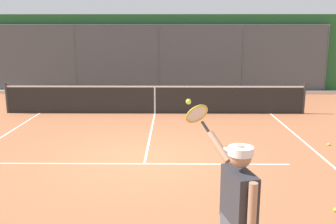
{
  "coord_description": "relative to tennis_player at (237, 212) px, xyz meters",
  "views": [
    {
      "loc": [
        -0.59,
        8.06,
        2.82
      ],
      "look_at": [
        -0.51,
        -0.07,
        1.05
      ],
      "focal_mm": 40.02,
      "sensor_mm": 36.0,
      "label": 1
    }
  ],
  "objects": [
    {
      "name": "ground_plane",
      "position": [
        1.26,
        -4.54,
        -1.02
      ],
      "size": [
        60.0,
        60.0,
        0.0
      ],
      "primitive_type": "plane",
      "color": "#A8603D"
    },
    {
      "name": "court_line_markings",
      "position": [
        1.26,
        -3.83,
        -1.01
      ],
      "size": [
        8.1,
        9.31,
        0.01
      ],
      "color": "white",
      "rests_on": "ground"
    },
    {
      "name": "fence_backdrop",
      "position": [
        1.26,
        -14.21,
        0.74
      ],
      "size": [
        18.18,
        1.37,
        3.54
      ],
      "color": "#474C51",
      "rests_on": "ground"
    },
    {
      "name": "tennis_net",
      "position": [
        1.26,
        -9.25,
        -0.52
      ],
      "size": [
        10.41,
        0.09,
        1.07
      ],
      "color": "#2D2D2D",
      "rests_on": "ground"
    },
    {
      "name": "tennis_player",
      "position": [
        0.0,
        0.0,
        0.0
      ],
      "size": [
        0.72,
        1.33,
        2.01
      ],
      "rotation": [
        0.0,
        0.0,
        -1.33
      ],
      "color": "black",
      "rests_on": "ground"
    },
    {
      "name": "tennis_ball_near_net",
      "position": [
        -1.94,
        -1.99,
        -0.98
      ],
      "size": [
        0.07,
        0.07,
        0.07
      ],
      "primitive_type": "sphere",
      "color": "#CCDB33",
      "rests_on": "ground"
    },
    {
      "name": "tennis_ball_near_baseline",
      "position": [
        -3.28,
        -5.52,
        -0.98
      ],
      "size": [
        0.07,
        0.07,
        0.07
      ],
      "primitive_type": "sphere",
      "color": "#CCDB33",
      "rests_on": "ground"
    }
  ]
}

